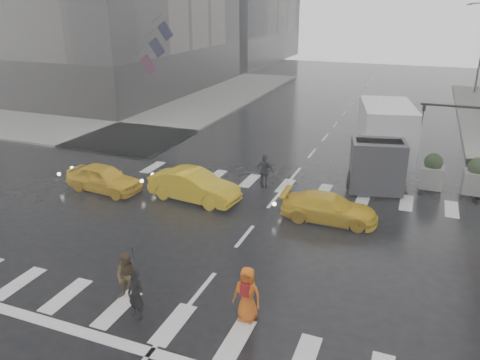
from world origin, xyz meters
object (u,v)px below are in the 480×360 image
at_px(pedestrian_brown, 128,277).
at_px(taxi_front, 104,178).
at_px(taxi_mid, 194,186).
at_px(box_truck, 383,140).
at_px(pedestrian_orange, 247,294).

xyz_separation_m(pedestrian_brown, taxi_front, (-6.41, 7.37, -0.14)).
height_order(pedestrian_brown, taxi_mid, pedestrian_brown).
bearing_deg(taxi_front, box_truck, -54.36).
distance_m(pedestrian_brown, box_truck, 16.22).
bearing_deg(box_truck, pedestrian_orange, -111.44).
xyz_separation_m(taxi_front, taxi_mid, (4.76, 0.61, 0.06)).
height_order(pedestrian_orange, taxi_mid, pedestrian_orange).
relative_size(pedestrian_brown, taxi_mid, 0.37).
bearing_deg(pedestrian_brown, taxi_mid, 91.96).
distance_m(pedestrian_brown, pedestrian_orange, 3.94).
xyz_separation_m(pedestrian_orange, taxi_mid, (-5.57, 7.58, -0.15)).
bearing_deg(pedestrian_orange, taxi_mid, 128.25).
xyz_separation_m(pedestrian_orange, box_truck, (2.42, 14.48, 1.11)).
distance_m(pedestrian_orange, taxi_front, 12.46).
height_order(pedestrian_brown, taxi_front, pedestrian_brown).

